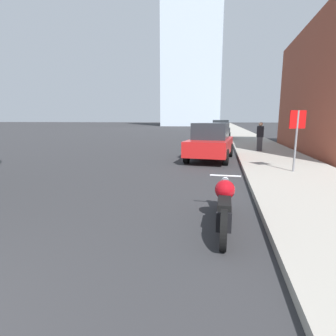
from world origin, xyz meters
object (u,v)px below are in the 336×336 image
Objects in this scene: parked_car_black at (221,130)px; motorcycle at (224,205)px; parked_car_red at (211,142)px; pedestrian at (260,136)px; stop_sign at (297,130)px.

motorcycle is at bearing -86.85° from parked_car_black.
parked_car_red is 2.73× the size of pedestrian.
parked_car_black is 2.59× the size of pedestrian.
motorcycle is at bearing -115.51° from stop_sign.
parked_car_red reaches higher than motorcycle.
parked_car_black is at bearing 99.23° from stop_sign.
pedestrian reaches higher than parked_car_red.
parked_car_red is 4.07m from pedestrian.
parked_car_black is 10.24m from pedestrian.
stop_sign is (2.37, 4.97, 1.16)m from motorcycle.
motorcycle is 1.12× the size of stop_sign.
pedestrian is at bearing 80.47° from motorcycle.
stop_sign is 1.27× the size of pedestrian.
parked_car_black reaches higher than pedestrian.
pedestrian is (2.02, 11.15, 0.58)m from motorcycle.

